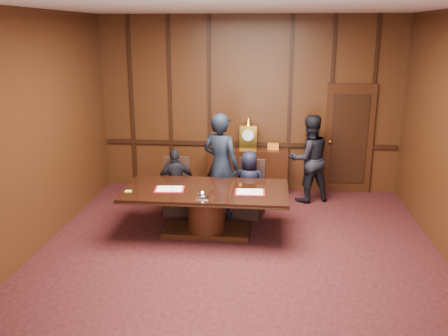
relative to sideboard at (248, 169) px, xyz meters
name	(u,v)px	position (x,y,z in m)	size (l,w,h in m)	color
room	(242,145)	(0.07, -3.12, 1.24)	(7.00, 7.04, 3.50)	black
sideboard	(248,169)	(0.00, 0.00, 0.00)	(1.60, 0.45, 1.54)	black
conference_table	(206,204)	(-0.56, -2.16, 0.02)	(2.62, 1.32, 0.76)	black
folder_left	(169,189)	(-1.13, -2.25, 0.28)	(0.49, 0.37, 0.02)	#A40F1B
folder_right	(250,192)	(0.14, -2.27, 0.28)	(0.48, 0.35, 0.02)	#A40F1B
inkstand	(202,195)	(-0.56, -2.61, 0.33)	(0.20, 0.14, 0.12)	white
notepad	(128,191)	(-1.76, -2.41, 0.28)	(0.10, 0.07, 0.01)	#D2CF66
chair_left	(177,197)	(-1.21, -1.28, -0.19)	(0.55, 0.55, 0.99)	black
chair_right	(249,199)	(0.10, -1.28, -0.19)	(0.57, 0.57, 0.99)	black
signatory_left	(176,182)	(-1.21, -1.36, 0.11)	(0.70, 0.29, 1.19)	black
signatory_right	(249,184)	(0.09, -1.36, 0.11)	(0.58, 0.38, 1.19)	black
witness_left	(221,166)	(-0.41, -1.38, 0.44)	(0.68, 0.44, 1.86)	black
witness_right	(309,159)	(1.18, -0.42, 0.36)	(0.82, 0.64, 1.68)	black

